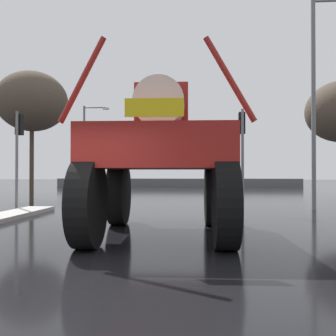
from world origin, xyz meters
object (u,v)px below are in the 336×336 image
sedan_ahead (221,185)px  traffic_signal_near_left (19,139)px  traffic_signal_near_right (242,137)px  oversize_sprayer (162,156)px  traffic_signal_far_left (113,156)px  bare_tree_left (32,102)px  streetlight_far_left (86,143)px  streetlight_near_right (318,91)px

sedan_ahead → traffic_signal_near_left: (-8.86, -9.88, 2.23)m
traffic_signal_near_left → traffic_signal_near_right: traffic_signal_near_left is taller
oversize_sprayer → sedan_ahead: 15.62m
traffic_signal_near_left → traffic_signal_far_left: 18.29m
bare_tree_left → oversize_sprayer: bearing=-54.8°
traffic_signal_near_left → streetlight_far_left: streetlight_far_left is taller
sedan_ahead → traffic_signal_far_left: (-9.05, 8.41, 2.31)m
sedan_ahead → traffic_signal_near_left: 13.46m
traffic_signal_near_right → streetlight_near_right: streetlight_near_right is taller
traffic_signal_far_left → bare_tree_left: bare_tree_left is taller
traffic_signal_near_left → bare_tree_left: 8.65m
traffic_signal_far_left → bare_tree_left: 11.39m
oversize_sprayer → sedan_ahead: oversize_sprayer is taller
traffic_signal_near_left → bare_tree_left: bare_tree_left is taller
sedan_ahead → bare_tree_left: size_ratio=0.53×
streetlight_far_left → traffic_signal_far_left: bearing=35.5°
traffic_signal_near_right → traffic_signal_far_left: 20.48m
oversize_sprayer → streetlight_far_left: size_ratio=0.75×
traffic_signal_near_left → streetlight_far_left: bearing=97.4°
oversize_sprayer → bare_tree_left: (-9.24, 13.09, 3.95)m
sedan_ahead → traffic_signal_far_left: size_ratio=0.99×
streetlight_near_right → bare_tree_left: bearing=158.0°
oversize_sprayer → traffic_signal_far_left: (-6.57, 23.78, 1.06)m
sedan_ahead → traffic_signal_near_right: size_ratio=1.02×
oversize_sprayer → streetlight_near_right: streetlight_near_right is taller
sedan_ahead → traffic_signal_near_right: traffic_signal_near_right is taller
traffic_signal_near_left → traffic_signal_far_left: (-0.19, 18.29, 0.08)m
sedan_ahead → bare_tree_left: bearing=100.8°
traffic_signal_far_left → streetlight_near_right: streetlight_near_right is taller
traffic_signal_far_left → streetlight_near_right: (12.55, -16.85, 1.96)m
sedan_ahead → oversize_sprayer: bearing=170.6°
traffic_signal_near_right → streetlight_near_right: (3.34, 1.44, 2.06)m
traffic_signal_near_left → traffic_signal_near_right: size_ratio=1.00×
traffic_signal_near_left → streetlight_near_right: streetlight_near_right is taller
traffic_signal_near_right → traffic_signal_far_left: traffic_signal_far_left is taller
sedan_ahead → traffic_signal_near_right: (0.17, -9.88, 2.22)m
streetlight_near_right → streetlight_far_left: size_ratio=1.23×
traffic_signal_near_left → bare_tree_left: (-2.86, 7.60, 2.98)m
oversize_sprayer → traffic_signal_near_right: 6.17m
sedan_ahead → traffic_signal_far_left: traffic_signal_far_left is taller
traffic_signal_near_left → traffic_signal_far_left: traffic_signal_far_left is taller
bare_tree_left → sedan_ahead: bearing=11.0°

